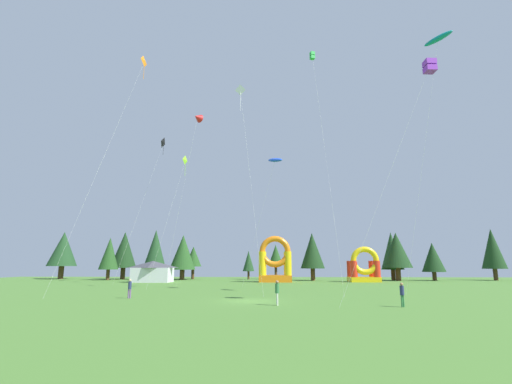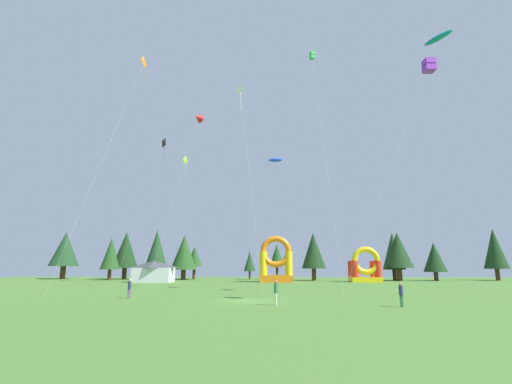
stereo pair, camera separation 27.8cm
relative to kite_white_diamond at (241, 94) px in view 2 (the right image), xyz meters
The scene contains 29 objects.
ground_plane 23.09m from the kite_white_diamond, 78.24° to the right, with size 120.00×120.00×0.00m, color #47752D.
kite_white_diamond is the anchor object (origin of this frame).
kite_green_box 10.22m from the kite_white_diamond, 13.98° to the left, with size 2.00×5.28×27.92m.
kite_teal_parafoil 21.10m from the kite_white_diamond, 10.66° to the right, with size 5.38×4.80×26.18m.
kite_purple_box 19.91m from the kite_white_diamond, 36.07° to the right, with size 8.35×1.11×18.66m.
kite_black_diamond 25.57m from the kite_white_diamond, 125.47° to the left, with size 5.57×5.12×23.71m.
kite_red_delta 17.32m from the kite_white_diamond, 118.11° to the left, with size 5.81×3.92×25.88m.
kite_orange_diamond 11.10m from the kite_white_diamond, behind, with size 6.32×4.93×25.44m.
kite_lime_diamond 12.57m from the kite_white_diamond, 134.81° to the left, with size 3.96×2.31×16.77m.
kite_blue_parafoil 8.73m from the kite_white_diamond, 48.48° to the left, with size 5.39×5.74×15.74m.
person_left_edge 26.80m from the kite_white_diamond, 42.69° to the right, with size 0.39×0.39×1.66m.
person_near_camera 23.65m from the kite_white_diamond, 71.01° to the right, with size 0.32×0.32×1.77m.
person_far_side 23.38m from the kite_white_diamond, 148.64° to the right, with size 0.29×0.29×1.65m.
inflatable_yellow_castle 38.27m from the kite_white_diamond, 54.83° to the left, with size 4.98×4.18×5.92m.
inflatable_blue_arch 32.38m from the kite_white_diamond, 81.71° to the left, with size 5.50×4.31×7.70m.
festival_tent 35.80m from the kite_white_diamond, 124.44° to the left, with size 6.24×4.05×3.51m.
tree_row_0 57.30m from the kite_white_diamond, 136.74° to the left, with size 5.83×5.83×9.63m.
tree_row_1 46.74m from the kite_white_diamond, 130.40° to the left, with size 3.69×3.69×8.08m.
tree_row_2 48.79m from the kite_white_diamond, 125.88° to the left, with size 5.11×5.11×9.54m.
tree_row_3 41.37m from the kite_white_diamond, 120.20° to the left, with size 4.14×4.14×9.52m.
tree_row_4 41.54m from the kite_white_diamond, 112.16° to the left, with size 5.07×5.07×8.70m.
tree_row_5 43.87m from the kite_white_diamond, 108.63° to the left, with size 3.38×3.38×6.56m.
tree_row_6 41.76m from the kite_white_diamond, 92.27° to the left, with size 2.34×2.34×5.62m.
tree_row_7 41.82m from the kite_white_diamond, 83.99° to the left, with size 2.91×2.91×6.89m.
tree_row_8 37.95m from the kite_white_diamond, 71.59° to the left, with size 4.49×4.49×8.79m.
tree_row_9 46.01m from the kite_white_diamond, 52.74° to the left, with size 4.15×4.15×9.01m.
tree_row_10 44.95m from the kite_white_diamond, 50.91° to the left, with size 5.30×5.30×8.80m.
tree_row_11 50.31m from the kite_white_diamond, 45.08° to the left, with size 4.19×4.19×6.96m.
tree_row_12 59.02m from the kite_white_diamond, 37.57° to the left, with size 4.28×4.28×9.66m.
Camera 2 is at (2.15, -31.39, 2.91)m, focal length 26.31 mm.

